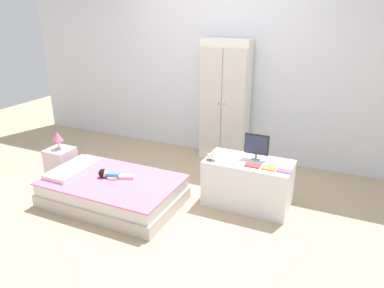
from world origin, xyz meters
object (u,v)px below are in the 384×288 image
object	(u,v)px
bed	(113,191)
book_purple	(284,171)
doll	(109,174)
rocking_horse_toy	(212,156)
wardrobe	(225,101)
tv_stand	(248,183)
nightstand	(61,163)
tv_monitor	(257,145)
book_orange	(269,168)
book_red	(253,165)
table_lamp	(57,137)

from	to	relation	value
bed	book_purple	world-z (taller)	book_purple
doll	rocking_horse_toy	bearing A→B (deg)	21.51
doll	wardrobe	world-z (taller)	wardrobe
tv_stand	rocking_horse_toy	size ratio (longest dim) A/B	7.39
nightstand	tv_monitor	world-z (taller)	tv_monitor
wardrobe	book_orange	distance (m)	1.56
tv_monitor	book_red	distance (m)	0.24
nightstand	doll	bearing A→B (deg)	-13.93
table_lamp	wardrobe	bearing A→B (deg)	41.80
bed	tv_monitor	world-z (taller)	tv_monitor
nightstand	wardrobe	size ratio (longest dim) A/B	0.23
tv_monitor	tv_stand	bearing A→B (deg)	-122.49
book_purple	table_lamp	bearing A→B (deg)	-175.32
book_red	book_orange	size ratio (longest dim) A/B	1.13
bed	table_lamp	bearing A→B (deg)	165.38
doll	rocking_horse_toy	size ratio (longest dim) A/B	3.15
tv_monitor	bed	bearing A→B (deg)	-154.63
book_red	tv_monitor	bearing A→B (deg)	95.40
doll	tv_monitor	world-z (taller)	tv_monitor
bed	tv_stand	size ratio (longest dim) A/B	1.61
tv_stand	book_red	xyz separation A→B (m)	(0.07, -0.10, 0.26)
doll	nightstand	distance (m)	0.96
nightstand	book_purple	world-z (taller)	book_purple
nightstand	rocking_horse_toy	distance (m)	1.99
doll	book_purple	size ratio (longest dim) A/B	2.71
doll	tv_stand	size ratio (longest dim) A/B	0.43
nightstand	tv_stand	size ratio (longest dim) A/B	0.42
doll	wardrobe	size ratio (longest dim) A/B	0.23
book_orange	book_purple	bearing A→B (deg)	0.00
table_lamp	tv_stand	bearing A→B (deg)	8.01
table_lamp	book_red	size ratio (longest dim) A/B	1.42
nightstand	tv_monitor	bearing A→B (deg)	9.71
doll	tv_stand	bearing A→B (deg)	21.82
table_lamp	book_orange	bearing A→B (deg)	4.95
tv_stand	bed	bearing A→B (deg)	-156.59
rocking_horse_toy	book_orange	bearing A→B (deg)	4.47
tv_stand	book_purple	world-z (taller)	book_purple
nightstand	tv_stand	bearing A→B (deg)	8.01
tv_stand	tv_monitor	world-z (taller)	tv_monitor
wardrobe	tv_stand	xyz separation A→B (m)	(0.68, -1.13, -0.57)
book_red	wardrobe	bearing A→B (deg)	121.34
doll	book_purple	xyz separation A→B (m)	(1.77, 0.45, 0.19)
rocking_horse_toy	book_purple	bearing A→B (deg)	3.58
table_lamp	book_purple	xyz separation A→B (m)	(2.69, 0.22, -0.02)
nightstand	book_red	bearing A→B (deg)	5.30
bed	book_orange	size ratio (longest dim) A/B	10.52
book_red	book_purple	distance (m)	0.32
book_red	table_lamp	bearing A→B (deg)	-174.70
doll	tv_monitor	xyz separation A→B (m)	(1.43, 0.63, 0.34)
rocking_horse_toy	book_orange	size ratio (longest dim) A/B	0.89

